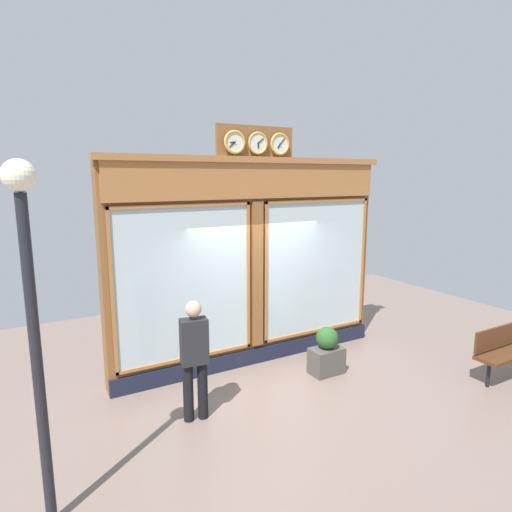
# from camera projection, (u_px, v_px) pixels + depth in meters

# --- Properties ---
(ground_plane) EXTENTS (14.00, 14.00, 0.00)m
(ground_plane) POSITION_uv_depth(u_px,v_px,m) (367.00, 444.00, 5.41)
(ground_plane) COLOR #7A665B
(shop_facade) EXTENTS (5.21, 0.42, 4.12)m
(shop_facade) POSITION_uv_depth(u_px,v_px,m) (252.00, 262.00, 7.58)
(shop_facade) COLOR brown
(shop_facade) RESTS_ON ground_plane
(pedestrian) EXTENTS (0.39, 0.27, 1.69)m
(pedestrian) POSITION_uv_depth(u_px,v_px,m) (195.00, 355.00, 5.82)
(pedestrian) COLOR black
(pedestrian) RESTS_ON ground_plane
(street_lamp) EXTENTS (0.28, 0.28, 3.45)m
(street_lamp) POSITION_uv_depth(u_px,v_px,m) (30.00, 294.00, 3.78)
(street_lamp) COLOR black
(street_lamp) RESTS_ON ground_plane
(planter_box) EXTENTS (0.56, 0.36, 0.44)m
(planter_box) POSITION_uv_depth(u_px,v_px,m) (326.00, 361.00, 7.34)
(planter_box) COLOR #4C4742
(planter_box) RESTS_ON ground_plane
(planter_shrub) EXTENTS (0.37, 0.37, 0.37)m
(planter_shrub) POSITION_uv_depth(u_px,v_px,m) (327.00, 338.00, 7.27)
(planter_shrub) COLOR #285623
(planter_shrub) RESTS_ON planter_box
(street_bench) EXTENTS (1.40, 0.40, 0.87)m
(street_bench) POSITION_uv_depth(u_px,v_px,m) (507.00, 348.00, 7.13)
(street_bench) COLOR #4C2B16
(street_bench) RESTS_ON ground_plane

